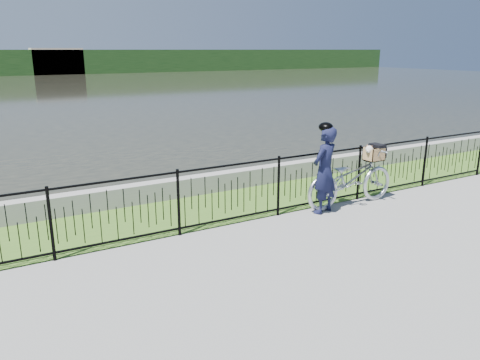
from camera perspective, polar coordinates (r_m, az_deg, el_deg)
ground at (r=7.18m, az=5.15°, el=-9.43°), size 120.00×120.00×0.00m
grass_strip at (r=9.27m, az=-3.99°, el=-3.47°), size 60.00×2.00×0.01m
water at (r=38.62m, az=-24.21°, el=9.79°), size 120.00×120.00×0.00m
quay_wall at (r=10.08m, az=-6.47°, el=-0.79°), size 60.00×0.30×0.40m
fence at (r=8.24m, az=-1.06°, el=-1.71°), size 14.00×0.06×1.15m
far_treeline at (r=65.45m, az=-26.91°, el=12.66°), size 120.00×6.00×3.00m
far_building_right at (r=64.58m, az=-21.41°, el=13.33°), size 6.00×3.00×3.20m
bicycle_rig at (r=9.57m, az=13.37°, el=0.25°), size 2.12×0.74×1.21m
cyclist at (r=8.95m, az=10.27°, el=1.34°), size 0.71×0.59×1.74m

